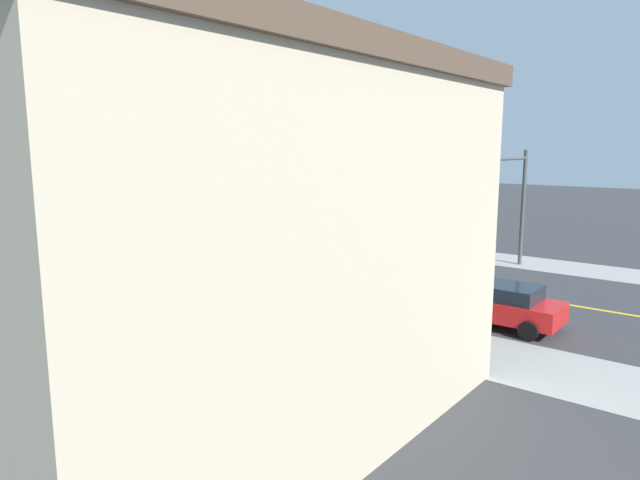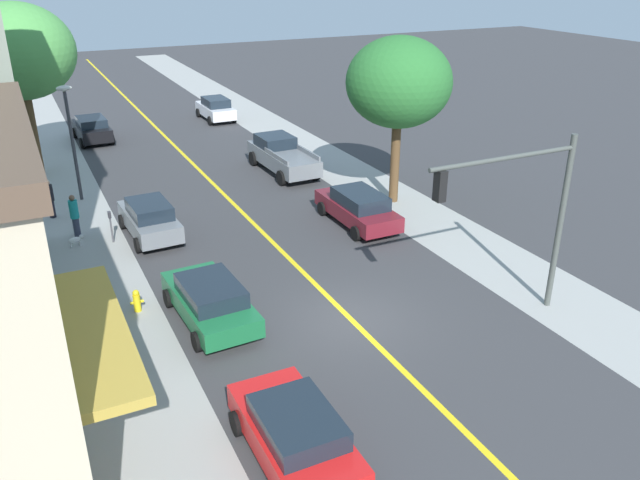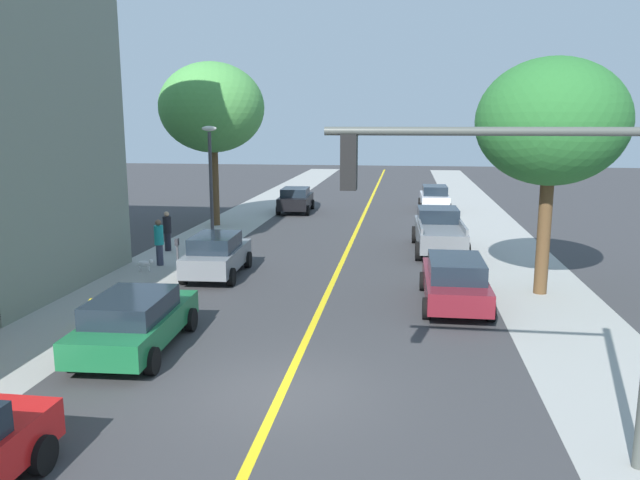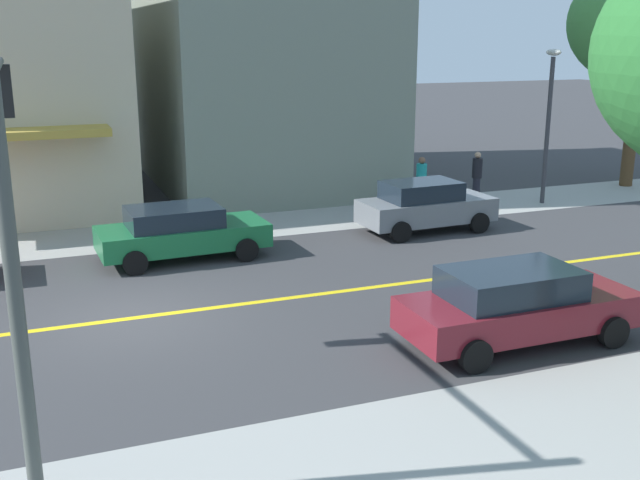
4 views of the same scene
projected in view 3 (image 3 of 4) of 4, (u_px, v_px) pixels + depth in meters
The scene contains 18 objects.
ground_plane at pixel (282, 392), 13.19m from camera, with size 140.00×140.00×0.00m, color #38383A.
sidewalk_right at pixel (637, 413), 12.23m from camera, with size 3.49×126.00×0.01m, color #9E9E99.
road_centerline_stripe at pixel (282, 392), 13.19m from camera, with size 0.20×126.00×0.00m, color yellow.
street_tree_left_near at pixel (212, 108), 33.41m from camera, with size 5.68×5.68×8.84m.
street_tree_right_corner at pixel (551, 123), 19.77m from camera, with size 4.80×4.80×7.71m.
fire_hydrant at pixel (93, 312), 17.47m from camera, with size 0.44×0.24×0.79m.
parking_meter at pixel (177, 251), 23.30m from camera, with size 0.12×0.18×1.36m.
traffic_light_mast at pixel (547, 227), 9.80m from camera, with size 5.38×0.32×5.94m.
street_lamp at pixel (211, 170), 28.64m from camera, with size 0.70×0.36×5.49m.
grey_sedan_left_curb at pixel (217, 254), 23.00m from camera, with size 2.08×4.28×1.59m.
black_sedan_left_curb at pixel (296, 199), 39.34m from camera, with size 2.18×4.32×1.56m.
green_sedan_left_curb at pixel (135, 321), 15.49m from camera, with size 2.28×4.63×1.47m.
maroon_sedan_right_curb at pixel (455, 280), 19.31m from camera, with size 2.08×4.80×1.55m.
white_sedan_right_curb at pixel (434, 197), 40.20m from camera, with size 1.99×4.21×1.62m.
grey_pickup_truck at pixel (439, 231), 27.48m from camera, with size 2.34×5.72×1.82m.
pedestrian_black_shirt at pixel (167, 230), 27.48m from camera, with size 0.37×0.37×1.78m.
pedestrian_teal_shirt at pixel (159, 241), 24.69m from camera, with size 0.37×0.37×1.86m.
small_dog at pixel (145, 264), 23.81m from camera, with size 0.63×0.34×0.47m.
Camera 3 is at (2.49, -12.12, 5.68)m, focal length 34.74 mm.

